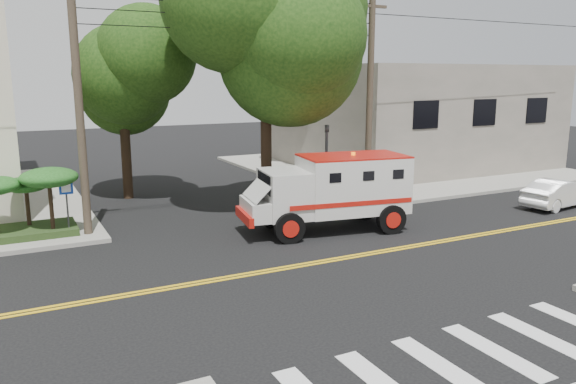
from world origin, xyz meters
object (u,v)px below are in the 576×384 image
pedestrian_a (343,179)px  parked_sedan (558,193)px  pedestrian_b (385,179)px  armored_truck (333,188)px

pedestrian_a → parked_sedan: bearing=121.7°
parked_sedan → pedestrian_b: (-5.60, 4.79, 0.30)m
armored_truck → parked_sedan: 10.69m
pedestrian_a → pedestrian_b: (1.92, -0.54, -0.07)m
parked_sedan → pedestrian_a: bearing=47.4°
parked_sedan → armored_truck: bearing=75.9°
parked_sedan → pedestrian_a: size_ratio=2.21×
pedestrian_a → pedestrian_b: size_ratio=1.10×
armored_truck → pedestrian_a: 5.11m
armored_truck → parked_sedan: armored_truck is taller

